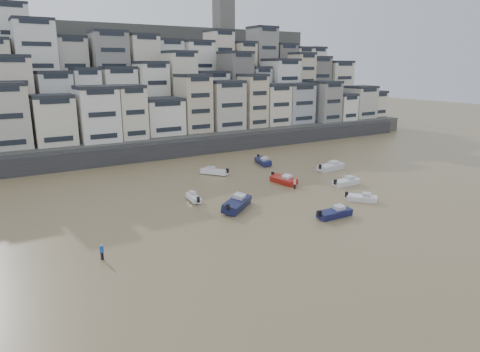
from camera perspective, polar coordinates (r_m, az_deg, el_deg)
ground at (r=38.69m, az=16.55°, el=-16.65°), size 400.00×400.00×0.00m
harbor_wall at (r=95.08m, az=-9.20°, el=3.49°), size 140.00×3.00×3.50m
hillside at (r=132.62m, az=-14.30°, el=11.22°), size 141.04×66.00×50.00m
boat_b at (r=66.20m, az=15.95°, el=-2.73°), size 4.26×4.60×1.29m
boat_f at (r=64.25m, az=-6.20°, el=-2.80°), size 2.00×4.54×1.20m
boat_d at (r=74.38m, az=14.02°, el=-0.62°), size 5.62×1.92×1.52m
boat_e at (r=73.46m, az=5.83°, el=-0.42°), size 2.51×5.99×1.59m
boat_g at (r=84.35m, az=12.02°, el=1.38°), size 6.95×3.10×1.83m
boat_c at (r=60.22m, az=-0.42°, el=-3.52°), size 7.18×6.32×1.98m
boat_a at (r=58.41m, az=12.51°, el=-4.69°), size 5.61×1.93×1.52m
boat_h at (r=79.40m, az=-3.44°, el=0.75°), size 4.80×5.60×1.53m
boat_i at (r=87.43m, az=3.08°, el=2.07°), size 3.31×6.30×1.64m
person_blue at (r=47.33m, az=-17.95°, el=-9.59°), size 0.44×0.44×1.74m
person_pink at (r=70.43m, az=7.30°, el=-1.05°), size 0.44×0.44×1.74m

